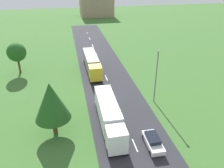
{
  "coord_description": "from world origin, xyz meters",
  "views": [
    {
      "loc": [
        -7.33,
        4.45,
        20.25
      ],
      "look_at": [
        -0.2,
        39.08,
        2.05
      ],
      "focal_mm": 36.35,
      "sensor_mm": 36.0,
      "label": 1
    }
  ],
  "objects_px": {
    "truck_third": "(92,63)",
    "tree_pine": "(51,101)",
    "truck_second": "(109,115)",
    "distant_building": "(96,6)",
    "lamppost_second": "(156,74)",
    "tree_maple": "(17,52)",
    "car_third": "(153,141)"
  },
  "relations": [
    {
      "from": "truck_second",
      "to": "distant_building",
      "type": "height_order",
      "value": "distant_building"
    },
    {
      "from": "car_third",
      "to": "tree_maple",
      "type": "relative_size",
      "value": 0.65
    },
    {
      "from": "distant_building",
      "to": "truck_second",
      "type": "bearing_deg",
      "value": -96.96
    },
    {
      "from": "tree_maple",
      "to": "tree_pine",
      "type": "distance_m",
      "value": 23.56
    },
    {
      "from": "lamppost_second",
      "to": "truck_second",
      "type": "bearing_deg",
      "value": -148.59
    },
    {
      "from": "tree_pine",
      "to": "truck_second",
      "type": "bearing_deg",
      "value": -1.25
    },
    {
      "from": "tree_maple",
      "to": "distant_building",
      "type": "height_order",
      "value": "distant_building"
    },
    {
      "from": "truck_second",
      "to": "tree_maple",
      "type": "xyz_separation_m",
      "value": [
        -15.21,
        22.39,
        2.44
      ]
    },
    {
      "from": "distant_building",
      "to": "tree_maple",
      "type": "bearing_deg",
      "value": -112.62
    },
    {
      "from": "lamppost_second",
      "to": "tree_pine",
      "type": "distance_m",
      "value": 17.03
    },
    {
      "from": "truck_second",
      "to": "tree_pine",
      "type": "xyz_separation_m",
      "value": [
        -7.43,
        0.16,
        2.96
      ]
    },
    {
      "from": "truck_second",
      "to": "lamppost_second",
      "type": "distance_m",
      "value": 10.69
    },
    {
      "from": "truck_third",
      "to": "distant_building",
      "type": "relative_size",
      "value": 0.85
    },
    {
      "from": "truck_second",
      "to": "tree_maple",
      "type": "relative_size",
      "value": 1.85
    },
    {
      "from": "truck_second",
      "to": "distant_building",
      "type": "bearing_deg",
      "value": 83.04
    },
    {
      "from": "truck_third",
      "to": "truck_second",
      "type": "bearing_deg",
      "value": -90.2
    },
    {
      "from": "lamppost_second",
      "to": "tree_pine",
      "type": "bearing_deg",
      "value": -162.22
    },
    {
      "from": "truck_third",
      "to": "distant_building",
      "type": "height_order",
      "value": "distant_building"
    },
    {
      "from": "car_third",
      "to": "tree_pine",
      "type": "xyz_separation_m",
      "value": [
        -12.09,
        5.13,
        4.28
      ]
    },
    {
      "from": "tree_maple",
      "to": "distant_building",
      "type": "xyz_separation_m",
      "value": [
        25.4,
        60.96,
        0.06
      ]
    },
    {
      "from": "truck_second",
      "to": "truck_third",
      "type": "height_order",
      "value": "truck_second"
    },
    {
      "from": "distant_building",
      "to": "truck_third",
      "type": "bearing_deg",
      "value": -99.06
    },
    {
      "from": "truck_second",
      "to": "car_third",
      "type": "relative_size",
      "value": 2.85
    },
    {
      "from": "lamppost_second",
      "to": "tree_maple",
      "type": "bearing_deg",
      "value": 144.63
    },
    {
      "from": "car_third",
      "to": "distant_building",
      "type": "xyz_separation_m",
      "value": [
        5.52,
        88.32,
        3.81
      ]
    },
    {
      "from": "car_third",
      "to": "distant_building",
      "type": "distance_m",
      "value": 88.57
    },
    {
      "from": "lamppost_second",
      "to": "tree_maple",
      "type": "distance_m",
      "value": 29.43
    },
    {
      "from": "truck_second",
      "to": "distant_building",
      "type": "distance_m",
      "value": 84.01
    },
    {
      "from": "truck_second",
      "to": "lamppost_second",
      "type": "relative_size",
      "value": 1.33
    },
    {
      "from": "tree_maple",
      "to": "distant_building",
      "type": "relative_size",
      "value": 0.44
    },
    {
      "from": "truck_third",
      "to": "tree_pine",
      "type": "height_order",
      "value": "tree_pine"
    },
    {
      "from": "car_third",
      "to": "tree_maple",
      "type": "distance_m",
      "value": 34.02
    }
  ]
}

